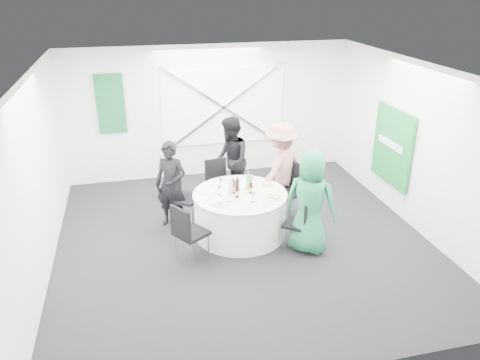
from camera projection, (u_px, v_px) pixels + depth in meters
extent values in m
plane|color=black|center=(243.00, 239.00, 7.81)|extent=(6.00, 6.00, 0.00)
plane|color=white|center=(243.00, 70.00, 6.69)|extent=(6.00, 6.00, 0.00)
plane|color=white|center=(209.00, 112.00, 9.92)|extent=(6.00, 0.00, 6.00)
plane|color=white|center=(316.00, 269.00, 4.57)|extent=(6.00, 0.00, 6.00)
plane|color=white|center=(37.00, 179.00, 6.61)|extent=(0.00, 6.00, 6.00)
plane|color=white|center=(415.00, 146.00, 7.89)|extent=(0.00, 6.00, 6.00)
cube|color=white|center=(223.00, 107.00, 9.91)|extent=(2.60, 0.03, 1.60)
cube|color=silver|center=(224.00, 107.00, 9.88)|extent=(2.63, 0.05, 1.84)
cube|color=silver|center=(224.00, 107.00, 9.88)|extent=(2.63, 0.05, 1.84)
cube|color=#125E2D|center=(111.00, 104.00, 9.33)|extent=(0.55, 0.04, 1.20)
cube|color=#188531|center=(392.00, 146.00, 8.49)|extent=(0.05, 1.20, 1.40)
cylinder|color=silver|center=(240.00, 214.00, 7.84)|extent=(1.52, 1.52, 0.74)
cylinder|color=silver|center=(240.00, 194.00, 7.68)|extent=(1.56, 1.56, 0.02)
cube|color=black|center=(220.00, 187.00, 8.63)|extent=(0.50, 0.50, 0.05)
cube|color=black|center=(216.00, 170.00, 8.70)|extent=(0.41, 0.11, 0.46)
cylinder|color=silver|center=(225.00, 194.00, 8.93)|extent=(0.02, 0.02, 0.44)
cylinder|color=silver|center=(208.00, 197.00, 8.81)|extent=(0.02, 0.02, 0.44)
cylinder|color=silver|center=(232.00, 201.00, 8.64)|extent=(0.02, 0.02, 0.44)
cylinder|color=silver|center=(214.00, 204.00, 8.51)|extent=(0.02, 0.02, 0.44)
cube|color=black|center=(186.00, 199.00, 8.14)|extent=(0.63, 0.63, 0.05)
cube|color=black|center=(174.00, 183.00, 8.11)|extent=(0.28, 0.37, 0.48)
cylinder|color=silver|center=(182.00, 205.00, 8.46)|extent=(0.02, 0.02, 0.46)
cylinder|color=silver|center=(172.00, 214.00, 8.15)|extent=(0.02, 0.02, 0.46)
cylinder|color=silver|center=(200.00, 209.00, 8.34)|extent=(0.02, 0.02, 0.46)
cylinder|color=silver|center=(191.00, 218.00, 8.03)|extent=(0.02, 0.02, 0.46)
cube|color=black|center=(289.00, 192.00, 8.37)|extent=(0.59, 0.59, 0.05)
cube|color=black|center=(298.00, 176.00, 8.38)|extent=(0.20, 0.41, 0.48)
cylinder|color=silver|center=(302.00, 206.00, 8.43)|extent=(0.02, 0.02, 0.46)
cylinder|color=silver|center=(289.00, 199.00, 8.70)|extent=(0.02, 0.02, 0.46)
cylinder|color=silver|center=(287.00, 211.00, 8.24)|extent=(0.02, 0.02, 0.46)
cylinder|color=silver|center=(274.00, 204.00, 8.51)|extent=(0.02, 0.02, 0.46)
cube|color=black|center=(297.00, 224.00, 7.44)|extent=(0.54, 0.54, 0.05)
cube|color=black|center=(309.00, 213.00, 7.27)|extent=(0.26, 0.31, 0.42)
cylinder|color=silver|center=(302.00, 243.00, 7.33)|extent=(0.02, 0.02, 0.40)
cylinder|color=silver|center=(308.00, 234.00, 7.59)|extent=(0.02, 0.02, 0.40)
cylinder|color=silver|center=(283.00, 238.00, 7.45)|extent=(0.02, 0.02, 0.40)
cylinder|color=silver|center=(290.00, 230.00, 7.71)|extent=(0.02, 0.02, 0.40)
cube|color=black|center=(192.00, 233.00, 7.07)|extent=(0.60, 0.60, 0.05)
cube|color=black|center=(180.00, 223.00, 6.83)|extent=(0.26, 0.37, 0.47)
cylinder|color=silver|center=(176.00, 247.00, 7.16)|extent=(0.02, 0.02, 0.44)
cylinder|color=silver|center=(191.00, 256.00, 6.94)|extent=(0.02, 0.02, 0.44)
cylinder|color=silver|center=(193.00, 239.00, 7.40)|extent=(0.02, 0.02, 0.44)
cylinder|color=silver|center=(209.00, 247.00, 7.18)|extent=(0.02, 0.02, 0.44)
imported|color=black|center=(171.00, 185.00, 7.98)|extent=(0.67, 0.59, 1.53)
imported|color=black|center=(231.00, 161.00, 8.80)|extent=(0.53, 0.86, 1.69)
imported|color=tan|center=(281.00, 168.00, 8.45)|extent=(1.19, 1.06, 1.70)
imported|color=#238052|center=(310.00, 202.00, 7.20)|extent=(0.97, 0.92, 1.68)
cylinder|color=white|center=(235.00, 180.00, 8.15)|extent=(0.25, 0.25, 0.01)
cylinder|color=white|center=(208.00, 191.00, 7.76)|extent=(0.29, 0.29, 0.01)
cylinder|color=white|center=(267.00, 185.00, 7.98)|extent=(0.26, 0.26, 0.01)
cylinder|color=#98A85A|center=(267.00, 184.00, 7.97)|extent=(0.17, 0.17, 0.02)
cylinder|color=white|center=(274.00, 197.00, 7.52)|extent=(0.29, 0.29, 0.01)
cylinder|color=#98A85A|center=(274.00, 196.00, 7.52)|extent=(0.19, 0.19, 0.02)
cylinder|color=white|center=(220.00, 204.00, 7.32)|extent=(0.27, 0.27, 0.01)
cube|color=silver|center=(217.00, 203.00, 7.28)|extent=(0.18, 0.14, 0.05)
cylinder|color=#37180A|center=(233.00, 187.00, 7.64)|extent=(0.06, 0.06, 0.21)
cylinder|color=#37180A|center=(233.00, 180.00, 7.58)|extent=(0.02, 0.02, 0.06)
cylinder|color=tan|center=(233.00, 189.00, 7.65)|extent=(0.06, 0.06, 0.08)
cylinder|color=#37180A|center=(237.00, 186.00, 7.72)|extent=(0.06, 0.06, 0.20)
cylinder|color=#37180A|center=(237.00, 178.00, 7.67)|extent=(0.02, 0.02, 0.06)
cylinder|color=tan|center=(237.00, 187.00, 7.73)|extent=(0.06, 0.06, 0.07)
cylinder|color=#37180A|center=(251.00, 188.00, 7.65)|extent=(0.06, 0.06, 0.19)
cylinder|color=#37180A|center=(251.00, 181.00, 7.60)|extent=(0.02, 0.02, 0.06)
cylinder|color=tan|center=(251.00, 189.00, 7.66)|extent=(0.06, 0.06, 0.07)
cylinder|color=#37180A|center=(237.00, 192.00, 7.50)|extent=(0.06, 0.06, 0.20)
cylinder|color=#37180A|center=(237.00, 184.00, 7.45)|extent=(0.02, 0.02, 0.06)
cylinder|color=tan|center=(237.00, 193.00, 7.51)|extent=(0.06, 0.06, 0.07)
cylinder|color=green|center=(248.00, 182.00, 7.79)|extent=(0.08, 0.08, 0.26)
cylinder|color=green|center=(248.00, 173.00, 7.72)|extent=(0.03, 0.03, 0.06)
cylinder|color=tan|center=(248.00, 183.00, 7.80)|extent=(0.08, 0.08, 0.09)
cylinder|color=silver|center=(231.00, 188.00, 7.58)|extent=(0.08, 0.08, 0.23)
cylinder|color=silver|center=(231.00, 180.00, 7.52)|extent=(0.03, 0.03, 0.06)
cylinder|color=tan|center=(231.00, 190.00, 7.59)|extent=(0.08, 0.08, 0.08)
cylinder|color=white|center=(221.00, 187.00, 7.92)|extent=(0.06, 0.06, 0.00)
cylinder|color=white|center=(221.00, 184.00, 7.90)|extent=(0.01, 0.01, 0.10)
cone|color=white|center=(221.00, 180.00, 7.87)|extent=(0.07, 0.07, 0.08)
cylinder|color=white|center=(251.00, 184.00, 8.01)|extent=(0.06, 0.06, 0.00)
cylinder|color=white|center=(251.00, 182.00, 7.99)|extent=(0.01, 0.01, 0.10)
cone|color=white|center=(251.00, 178.00, 7.96)|extent=(0.07, 0.07, 0.08)
cylinder|color=white|center=(219.00, 194.00, 7.64)|extent=(0.06, 0.06, 0.00)
cylinder|color=white|center=(219.00, 191.00, 7.62)|extent=(0.01, 0.01, 0.10)
cone|color=white|center=(219.00, 187.00, 7.59)|extent=(0.07, 0.07, 0.08)
cylinder|color=white|center=(230.00, 202.00, 7.38)|extent=(0.06, 0.06, 0.00)
cylinder|color=white|center=(230.00, 199.00, 7.36)|extent=(0.01, 0.01, 0.10)
cone|color=white|center=(229.00, 195.00, 7.33)|extent=(0.07, 0.07, 0.08)
cylinder|color=white|center=(253.00, 202.00, 7.38)|extent=(0.06, 0.06, 0.00)
cylinder|color=white|center=(253.00, 199.00, 7.36)|extent=(0.01, 0.01, 0.10)
cone|color=white|center=(253.00, 195.00, 7.33)|extent=(0.07, 0.07, 0.08)
cube|color=silver|center=(239.00, 179.00, 8.21)|extent=(0.15, 0.03, 0.01)
cube|color=silver|center=(224.00, 181.00, 8.14)|extent=(0.15, 0.02, 0.01)
cube|color=silver|center=(265.00, 205.00, 7.29)|extent=(0.12, 0.12, 0.01)
cube|color=silver|center=(274.00, 197.00, 7.54)|extent=(0.12, 0.12, 0.01)
cube|color=silver|center=(212.00, 203.00, 7.35)|extent=(0.11, 0.12, 0.01)
cube|color=silver|center=(224.00, 208.00, 7.20)|extent=(0.10, 0.13, 0.01)
cube|color=silver|center=(213.00, 185.00, 7.99)|extent=(0.09, 0.13, 0.01)
cube|color=silver|center=(205.00, 194.00, 7.66)|extent=(0.08, 0.14, 0.01)
cube|color=silver|center=(271.00, 187.00, 7.89)|extent=(0.08, 0.14, 0.01)
cube|color=silver|center=(255.00, 181.00, 8.15)|extent=(0.09, 0.13, 0.01)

